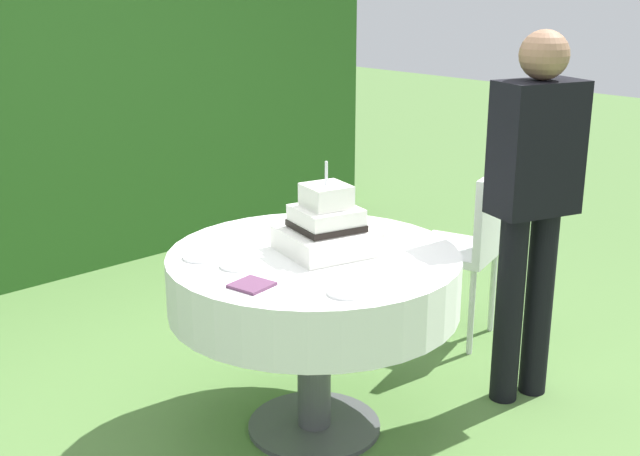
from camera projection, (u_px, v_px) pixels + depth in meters
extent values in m
plane|color=#547A3D|center=(314.00, 427.00, 3.41)|extent=(20.00, 20.00, 0.00)
cube|color=#28561E|center=(18.00, 97.00, 4.90)|extent=(5.22, 0.57, 2.20)
cylinder|color=#4C4C51|center=(314.00, 425.00, 3.40)|extent=(0.55, 0.55, 0.02)
cylinder|color=#4C4C51|center=(314.00, 347.00, 3.30)|extent=(0.14, 0.14, 0.74)
cylinder|color=olive|center=(314.00, 258.00, 3.18)|extent=(1.12, 1.12, 0.03)
cylinder|color=white|center=(314.00, 281.00, 3.21)|extent=(1.15, 1.15, 0.23)
cube|color=white|center=(326.00, 240.00, 3.19)|extent=(0.39, 0.39, 0.09)
cube|color=white|center=(326.00, 218.00, 3.16)|extent=(0.28, 0.28, 0.09)
cube|color=black|center=(326.00, 225.00, 3.17)|extent=(0.29, 0.29, 0.03)
cube|color=white|center=(326.00, 196.00, 3.14)|extent=(0.19, 0.19, 0.09)
sphere|color=#C6599E|center=(337.00, 213.00, 3.32)|extent=(0.07, 0.07, 0.07)
cylinder|color=silver|center=(326.00, 173.00, 3.11)|extent=(0.01, 0.01, 0.09)
cylinder|color=white|center=(237.00, 265.00, 3.03)|extent=(0.12, 0.12, 0.01)
cylinder|color=white|center=(202.00, 256.00, 3.13)|extent=(0.14, 0.14, 0.01)
cylinder|color=white|center=(347.00, 292.00, 2.78)|extent=(0.14, 0.14, 0.01)
cylinder|color=white|center=(315.00, 219.00, 3.60)|extent=(0.11, 0.11, 0.01)
cube|color=#603856|center=(252.00, 285.00, 2.84)|extent=(0.15, 0.15, 0.01)
cylinder|color=white|center=(435.00, 280.00, 4.42)|extent=(0.03, 0.03, 0.45)
cylinder|color=white|center=(411.00, 299.00, 4.16)|extent=(0.03, 0.03, 0.45)
cylinder|color=white|center=(493.00, 291.00, 4.27)|extent=(0.03, 0.03, 0.45)
cylinder|color=white|center=(471.00, 311.00, 4.01)|extent=(0.03, 0.03, 0.45)
cube|color=white|center=(455.00, 250.00, 4.14)|extent=(0.50, 0.50, 0.04)
cube|color=white|center=(492.00, 213.00, 3.99)|extent=(0.39, 0.15, 0.40)
cylinder|color=black|center=(539.00, 303.00, 3.58)|extent=(0.12, 0.12, 0.85)
cylinder|color=black|center=(509.00, 310.00, 3.52)|extent=(0.12, 0.12, 0.85)
cube|color=black|center=(537.00, 148.00, 3.34)|extent=(0.40, 0.30, 0.55)
sphere|color=#8C664C|center=(544.00, 55.00, 3.23)|extent=(0.20, 0.20, 0.20)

